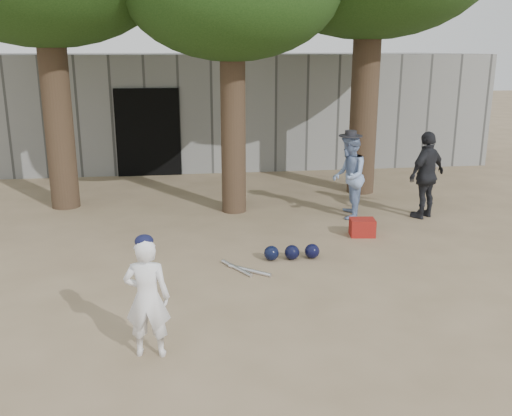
{
  "coord_description": "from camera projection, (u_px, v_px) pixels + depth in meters",
  "views": [
    {
      "loc": [
        -0.48,
        -6.76,
        3.15
      ],
      "look_at": [
        0.6,
        1.0,
        0.95
      ],
      "focal_mm": 40.0,
      "sensor_mm": 36.0,
      "label": 1
    }
  ],
  "objects": [
    {
      "name": "back_building",
      "position": [
        192.0,
        106.0,
        16.81
      ],
      "size": [
        16.0,
        5.24,
        3.0
      ],
      "color": "gray",
      "rests_on": "ground"
    },
    {
      "name": "bat_pile",
      "position": [
        243.0,
        269.0,
        8.35
      ],
      "size": [
        0.68,
        0.7,
        0.06
      ],
      "color": "silver",
      "rests_on": "ground"
    },
    {
      "name": "ground",
      "position": [
        221.0,
        301.0,
        7.36
      ],
      "size": [
        70.0,
        70.0,
        0.0
      ],
      "primitive_type": "plane",
      "color": "#937C5E",
      "rests_on": "ground"
    },
    {
      "name": "spectator_blue",
      "position": [
        349.0,
        176.0,
        10.82
      ],
      "size": [
        0.79,
        0.91,
        1.61
      ],
      "primitive_type": "imported",
      "rotation": [
        0.0,
        0.0,
        4.44
      ],
      "color": "#819AC7",
      "rests_on": "ground"
    },
    {
      "name": "red_bag",
      "position": [
        362.0,
        227.0,
        9.89
      ],
      "size": [
        0.46,
        0.37,
        0.3
      ],
      "primitive_type": "cube",
      "rotation": [
        0.0,
        0.0,
        -0.13
      ],
      "color": "#A72516",
      "rests_on": "ground"
    },
    {
      "name": "spectator_dark",
      "position": [
        427.0,
        175.0,
        10.8
      ],
      "size": [
        1.04,
        0.85,
        1.66
      ],
      "primitive_type": "imported",
      "rotation": [
        0.0,
        0.0,
        3.69
      ],
      "color": "black",
      "rests_on": "ground"
    },
    {
      "name": "boy_player",
      "position": [
        147.0,
        298.0,
        5.91
      ],
      "size": [
        0.51,
        0.37,
        1.31
      ],
      "primitive_type": "imported",
      "rotation": [
        0.0,
        0.0,
        3.01
      ],
      "color": "white",
      "rests_on": "ground"
    },
    {
      "name": "helmet_row",
      "position": [
        292.0,
        252.0,
        8.79
      ],
      "size": [
        0.87,
        0.24,
        0.23
      ],
      "color": "black",
      "rests_on": "ground"
    }
  ]
}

